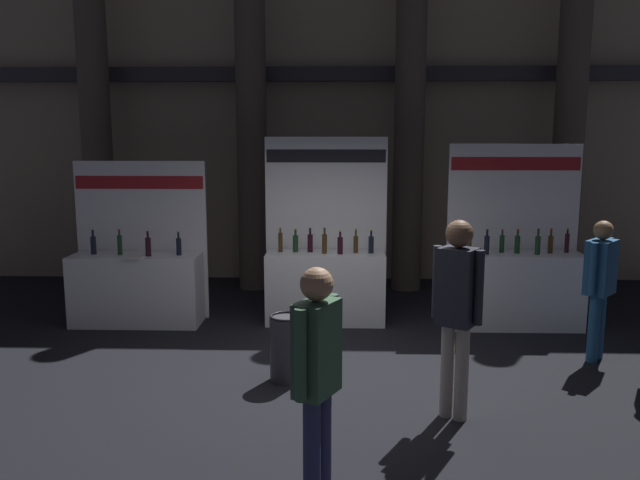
{
  "coord_description": "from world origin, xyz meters",
  "views": [
    {
      "loc": [
        0.14,
        -6.49,
        2.57
      ],
      "look_at": [
        -0.08,
        1.02,
        1.34
      ],
      "focal_mm": 35.49,
      "sensor_mm": 36.0,
      "label": 1
    }
  ],
  "objects_px": {
    "visitor_2": "(600,278)",
    "visitor_5": "(317,369)",
    "exhibitor_booth_0": "(138,282)",
    "exhibitor_booth_1": "(325,278)",
    "visitor_4": "(457,302)",
    "trash_bin": "(287,348)",
    "exhibitor_booth_2": "(515,281)"
  },
  "relations": [
    {
      "from": "exhibitor_booth_0",
      "to": "visitor_2",
      "type": "relative_size",
      "value": 1.37
    },
    {
      "from": "exhibitor_booth_0",
      "to": "visitor_2",
      "type": "height_order",
      "value": "exhibitor_booth_0"
    },
    {
      "from": "trash_bin",
      "to": "visitor_5",
      "type": "relative_size",
      "value": 0.42
    },
    {
      "from": "exhibitor_booth_0",
      "to": "visitor_2",
      "type": "distance_m",
      "value": 5.93
    },
    {
      "from": "visitor_2",
      "to": "visitor_5",
      "type": "xyz_separation_m",
      "value": [
        -3.13,
        -3.03,
        0.03
      ]
    },
    {
      "from": "trash_bin",
      "to": "visitor_5",
      "type": "distance_m",
      "value": 2.43
    },
    {
      "from": "trash_bin",
      "to": "visitor_4",
      "type": "bearing_deg",
      "value": -28.26
    },
    {
      "from": "exhibitor_booth_1",
      "to": "visitor_4",
      "type": "xyz_separation_m",
      "value": [
        1.24,
        -3.08,
        0.48
      ]
    },
    {
      "from": "exhibitor_booth_1",
      "to": "visitor_5",
      "type": "relative_size",
      "value": 1.5
    },
    {
      "from": "exhibitor_booth_2",
      "to": "visitor_4",
      "type": "height_order",
      "value": "exhibitor_booth_2"
    },
    {
      "from": "exhibitor_booth_2",
      "to": "visitor_2",
      "type": "distance_m",
      "value": 1.5
    },
    {
      "from": "trash_bin",
      "to": "exhibitor_booth_0",
      "type": "bearing_deg",
      "value": 137.57
    },
    {
      "from": "visitor_2",
      "to": "visitor_4",
      "type": "bearing_deg",
      "value": -8.58
    },
    {
      "from": "exhibitor_booth_0",
      "to": "visitor_5",
      "type": "relative_size",
      "value": 1.3
    },
    {
      "from": "visitor_4",
      "to": "visitor_5",
      "type": "relative_size",
      "value": 1.08
    },
    {
      "from": "visitor_4",
      "to": "visitor_5",
      "type": "distance_m",
      "value": 1.88
    },
    {
      "from": "visitor_2",
      "to": "exhibitor_booth_2",
      "type": "bearing_deg",
      "value": -115.06
    },
    {
      "from": "visitor_2",
      "to": "visitor_5",
      "type": "height_order",
      "value": "visitor_5"
    },
    {
      "from": "trash_bin",
      "to": "visitor_2",
      "type": "height_order",
      "value": "visitor_2"
    },
    {
      "from": "exhibitor_booth_1",
      "to": "visitor_4",
      "type": "height_order",
      "value": "exhibitor_booth_1"
    },
    {
      "from": "exhibitor_booth_1",
      "to": "visitor_5",
      "type": "distance_m",
      "value": 4.53
    },
    {
      "from": "exhibitor_booth_2",
      "to": "trash_bin",
      "type": "height_order",
      "value": "exhibitor_booth_2"
    },
    {
      "from": "exhibitor_booth_0",
      "to": "visitor_4",
      "type": "xyz_separation_m",
      "value": [
        3.84,
        -2.91,
        0.53
      ]
    },
    {
      "from": "exhibitor_booth_2",
      "to": "trash_bin",
      "type": "xyz_separation_m",
      "value": [
        -2.96,
        -2.07,
        -0.26
      ]
    },
    {
      "from": "exhibitor_booth_1",
      "to": "visitor_4",
      "type": "bearing_deg",
      "value": -68.0
    },
    {
      "from": "exhibitor_booth_0",
      "to": "exhibitor_booth_2",
      "type": "height_order",
      "value": "exhibitor_booth_2"
    },
    {
      "from": "exhibitor_booth_1",
      "to": "trash_bin",
      "type": "relative_size",
      "value": 3.58
    },
    {
      "from": "exhibitor_booth_0",
      "to": "visitor_4",
      "type": "bearing_deg",
      "value": -37.1
    },
    {
      "from": "visitor_2",
      "to": "visitor_5",
      "type": "distance_m",
      "value": 4.36
    },
    {
      "from": "trash_bin",
      "to": "visitor_5",
      "type": "xyz_separation_m",
      "value": [
        0.4,
        -2.3,
        0.65
      ]
    },
    {
      "from": "exhibitor_booth_2",
      "to": "visitor_2",
      "type": "bearing_deg",
      "value": -66.8
    },
    {
      "from": "exhibitor_booth_1",
      "to": "visitor_5",
      "type": "bearing_deg",
      "value": -89.53
    }
  ]
}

